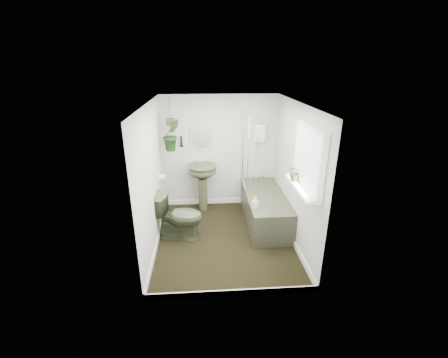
{
  "coord_description": "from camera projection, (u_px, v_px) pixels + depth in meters",
  "views": [
    {
      "loc": [
        -0.33,
        -4.47,
        2.87
      ],
      "look_at": [
        0.0,
        0.15,
        1.05
      ],
      "focal_mm": 24.0,
      "sensor_mm": 36.0,
      "label": 1
    }
  ],
  "objects": [
    {
      "name": "hanging_pot",
      "position": [
        171.0,
        122.0,
        5.36
      ],
      "size": [
        0.16,
        0.16,
        0.12
      ],
      "primitive_type": "cylinder",
      "color": "#4B4028",
      "rests_on": "ceiling"
    },
    {
      "name": "ceiling",
      "position": [
        225.0,
        103.0,
        4.38
      ],
      "size": [
        2.3,
        2.8,
        0.02
      ],
      "primitive_type": "cube",
      "color": "white",
      "rests_on": "ground"
    },
    {
      "name": "window_sill",
      "position": [
        301.0,
        187.0,
        4.19
      ],
      "size": [
        0.18,
        1.0,
        0.04
      ],
      "primitive_type": "cube",
      "color": "white",
      "rests_on": "wall_right"
    },
    {
      "name": "wall_left",
      "position": [
        152.0,
        178.0,
        4.73
      ],
      "size": [
        0.02,
        2.8,
        2.3
      ],
      "primitive_type": "cube",
      "color": "silver",
      "rests_on": "ground"
    },
    {
      "name": "window_recess",
      "position": [
        309.0,
        159.0,
        4.04
      ],
      "size": [
        0.08,
        1.0,
        0.9
      ],
      "primitive_type": "cube",
      "color": "white",
      "rests_on": "wall_right"
    },
    {
      "name": "toilet",
      "position": [
        179.0,
        216.0,
        5.13
      ],
      "size": [
        0.87,
        0.59,
        0.81
      ],
      "primitive_type": "imported",
      "rotation": [
        0.0,
        0.0,
        1.39
      ],
      "color": "#3C442D",
      "rests_on": "floor"
    },
    {
      "name": "hanging_plant",
      "position": [
        171.0,
        135.0,
        5.45
      ],
      "size": [
        0.41,
        0.38,
        0.59
      ],
      "primitive_type": "imported",
      "rotation": [
        0.0,
        0.0,
        0.48
      ],
      "color": "black",
      "rests_on": "ceiling"
    },
    {
      "name": "wall_right",
      "position": [
        295.0,
        175.0,
        4.88
      ],
      "size": [
        0.02,
        2.8,
        2.3
      ],
      "primitive_type": "cube",
      "color": "silver",
      "rests_on": "ground"
    },
    {
      "name": "window_blinds",
      "position": [
        306.0,
        159.0,
        4.04
      ],
      "size": [
        0.01,
        0.86,
        0.76
      ],
      "primitive_type": "cube",
      "color": "white",
      "rests_on": "wall_right"
    },
    {
      "name": "floor",
      "position": [
        225.0,
        238.0,
        5.23
      ],
      "size": [
        2.3,
        2.8,
        0.02
      ],
      "primitive_type": "cube",
      "color": "black",
      "rests_on": "ground"
    },
    {
      "name": "shower_box",
      "position": [
        260.0,
        133.0,
        5.95
      ],
      "size": [
        0.2,
        0.1,
        0.35
      ],
      "primitive_type": "cube",
      "color": "white",
      "rests_on": "wall_back"
    },
    {
      "name": "oval_mirror",
      "position": [
        202.0,
        136.0,
        5.92
      ],
      "size": [
        0.46,
        0.03,
        0.62
      ],
      "primitive_type": "ellipsoid",
      "color": "#B5AFA4",
      "rests_on": "wall_back"
    },
    {
      "name": "bath_screen",
      "position": [
        245.0,
        151.0,
        5.71
      ],
      "size": [
        0.04,
        0.72,
        1.4
      ],
      "primitive_type": null,
      "color": "silver",
      "rests_on": "bathtub"
    },
    {
      "name": "pedestal_sink",
      "position": [
        203.0,
        188.0,
        6.08
      ],
      "size": [
        0.66,
        0.6,
        0.97
      ],
      "primitive_type": null,
      "rotation": [
        0.0,
        0.0,
        0.22
      ],
      "color": "#3C442D",
      "rests_on": "floor"
    },
    {
      "name": "wall_back",
      "position": [
        220.0,
        152.0,
        6.11
      ],
      "size": [
        2.3,
        0.02,
        2.3
      ],
      "primitive_type": "cube",
      "color": "silver",
      "rests_on": "ground"
    },
    {
      "name": "wall_front",
      "position": [
        234.0,
        220.0,
        3.49
      ],
      "size": [
        2.3,
        0.02,
        2.3
      ],
      "primitive_type": "cube",
      "color": "silver",
      "rests_on": "ground"
    },
    {
      "name": "skirting",
      "position": [
        225.0,
        236.0,
        5.21
      ],
      "size": [
        2.3,
        2.8,
        0.1
      ],
      "primitive_type": "cube",
      "color": "white",
      "rests_on": "floor"
    },
    {
      "name": "bathtub",
      "position": [
        265.0,
        209.0,
        5.64
      ],
      "size": [
        0.72,
        1.72,
        0.58
      ],
      "primitive_type": null,
      "color": "#3C442D",
      "rests_on": "floor"
    },
    {
      "name": "toilet_roll_holder",
      "position": [
        162.0,
        177.0,
        5.47
      ],
      "size": [
        0.11,
        0.11,
        0.11
      ],
      "primitive_type": "cylinder",
      "rotation": [
        0.0,
        1.57,
        0.0
      ],
      "color": "white",
      "rests_on": "wall_left"
    },
    {
      "name": "sill_plant",
      "position": [
        296.0,
        172.0,
        4.34
      ],
      "size": [
        0.23,
        0.2,
        0.24
      ],
      "primitive_type": "imported",
      "rotation": [
        0.0,
        0.0,
        -0.04
      ],
      "color": "black",
      "rests_on": "window_sill"
    },
    {
      "name": "wall_sconce",
      "position": [
        181.0,
        141.0,
        5.92
      ],
      "size": [
        0.04,
        0.04,
        0.22
      ],
      "primitive_type": "cylinder",
      "color": "black",
      "rests_on": "wall_back"
    },
    {
      "name": "soap_bottle",
      "position": [
        255.0,
        202.0,
        5.0
      ],
      "size": [
        0.11,
        0.11,
        0.2
      ],
      "primitive_type": "imported",
      "rotation": [
        0.0,
        0.0,
        0.22
      ],
      "color": "black",
      "rests_on": "bathtub"
    }
  ]
}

